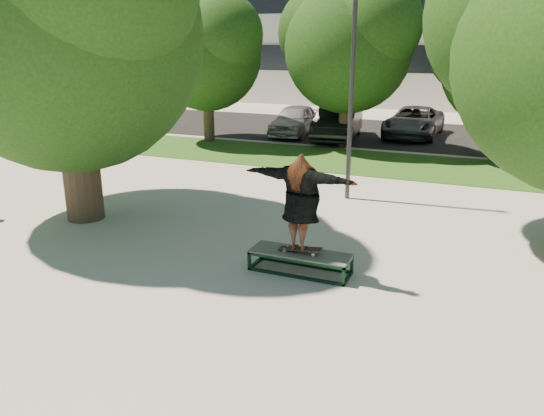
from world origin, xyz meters
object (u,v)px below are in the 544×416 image
at_px(lamppost, 352,76).
at_px(car_silver_b, 540,135).
at_px(grind_box, 300,262).
at_px(car_dark, 338,122).
at_px(car_silver_a, 295,120).
at_px(tree_left, 64,19).
at_px(car_grey, 414,122).

xyz_separation_m(lamppost, car_silver_b, (5.00, 8.74, -2.49)).
bearing_deg(car_silver_b, grind_box, -109.05).
height_order(lamppost, car_dark, lamppost).
bearing_deg(car_silver_a, tree_left, -96.04).
distance_m(tree_left, lamppost, 6.70).
bearing_deg(car_dark, car_silver_a, 162.74).
relative_size(grind_box, car_silver_b, 0.40).
bearing_deg(car_silver_a, car_grey, 14.07).
relative_size(car_dark, car_silver_b, 1.00).
height_order(car_grey, car_silver_b, car_silver_b).
xyz_separation_m(car_dark, car_grey, (2.86, 1.96, -0.11)).
xyz_separation_m(grind_box, car_dark, (-3.19, 13.47, 0.56)).
bearing_deg(lamppost, car_silver_a, 118.34).
height_order(car_dark, car_silver_b, car_dark).
xyz_separation_m(grind_box, car_silver_b, (4.54, 13.67, 0.47)).
bearing_deg(car_grey, tree_left, -109.19).
distance_m(grind_box, car_grey, 15.45).
distance_m(tree_left, car_grey, 15.85).
relative_size(car_silver_a, car_silver_b, 0.86).
height_order(car_silver_a, car_dark, car_dark).
bearing_deg(car_dark, grind_box, -83.90).
height_order(grind_box, car_grey, car_grey).
bearing_deg(car_grey, car_silver_b, -18.52).
xyz_separation_m(car_silver_a, car_grey, (4.94, 1.60, -0.02)).
relative_size(car_silver_a, car_grey, 0.84).
xyz_separation_m(car_grey, car_silver_b, (4.87, -1.77, 0.02)).
height_order(lamppost, car_grey, lamppost).
xyz_separation_m(tree_left, lamppost, (5.29, 3.91, -1.27)).
xyz_separation_m(lamppost, car_dark, (-2.72, 8.54, -2.40)).
relative_size(car_silver_a, car_dark, 0.86).
bearing_deg(grind_box, car_silver_a, 110.84).
bearing_deg(car_silver_a, grind_box, -73.02).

